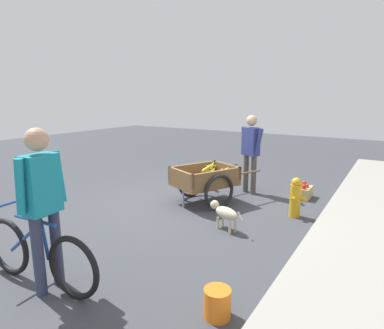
# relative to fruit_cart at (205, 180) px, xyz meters

# --- Properties ---
(ground_plane) EXTENTS (24.00, 24.00, 0.00)m
(ground_plane) POSITION_rel_fruit_cart_xyz_m (0.30, -0.28, -0.44)
(ground_plane) COLOR #3D3F44
(fruit_cart) EXTENTS (1.82, 1.36, 0.70)m
(fruit_cart) POSITION_rel_fruit_cart_xyz_m (0.00, 0.00, 0.00)
(fruit_cart) COLOR brown
(fruit_cart) RESTS_ON ground
(vendor_person) EXTENTS (0.32, 0.54, 1.60)m
(vendor_person) POSITION_rel_fruit_cart_xyz_m (-1.04, 0.46, 0.52)
(vendor_person) COLOR #4C4742
(vendor_person) RESTS_ON ground
(bicycle) EXTENTS (0.46, 1.66, 0.85)m
(bicycle) POSITION_rel_fruit_cart_xyz_m (3.30, -0.10, -0.08)
(bicycle) COLOR black
(bicycle) RESTS_ON ground
(cyclist_person) EXTENTS (0.52, 0.23, 1.69)m
(cyclist_person) POSITION_rel_fruit_cart_xyz_m (3.28, 0.05, 0.58)
(cyclist_person) COLOR #333851
(cyclist_person) RESTS_ON ground
(dog) EXTENTS (0.33, 0.64, 0.40)m
(dog) POSITION_rel_fruit_cart_xyz_m (0.93, 0.88, -0.17)
(dog) COLOR beige
(dog) RESTS_ON ground
(fire_hydrant) EXTENTS (0.25, 0.25, 0.67)m
(fire_hydrant) POSITION_rel_fruit_cart_xyz_m (-0.18, 1.63, -0.10)
(fire_hydrant) COLOR gold
(fire_hydrant) RESTS_ON ground
(plastic_bucket) EXTENTS (0.25, 0.25, 0.27)m
(plastic_bucket) POSITION_rel_fruit_cart_xyz_m (2.74, 1.72, -0.30)
(plastic_bucket) COLOR orange
(plastic_bucket) RESTS_ON ground
(apple_crate) EXTENTS (0.44, 0.32, 0.32)m
(apple_crate) POSITION_rel_fruit_cart_xyz_m (-1.30, 1.47, -0.31)
(apple_crate) COLOR tan
(apple_crate) RESTS_ON ground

